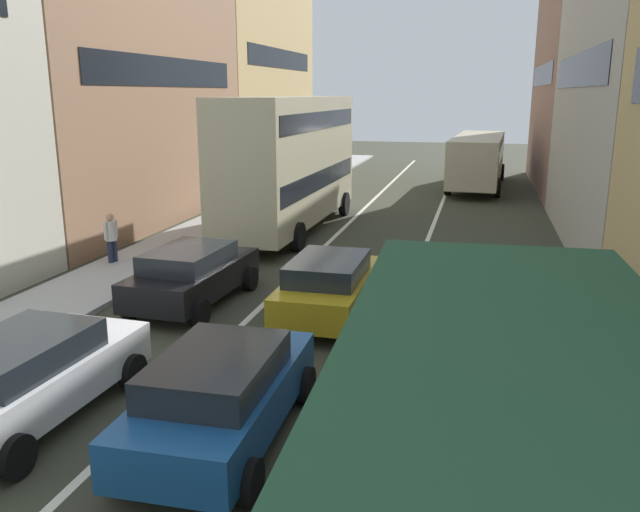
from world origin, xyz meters
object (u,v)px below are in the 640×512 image
bus_mid_queue_primary (290,157)px  bus_far_queue_secondary (478,157)px  hatchback_centre_lane_third (329,285)px  sedan_centre_lane_second (222,393)px  wagon_left_lane_second (28,375)px  pedestrian_near_kerb (111,236)px  sedan_left_lane_third (192,274)px  sedan_right_lane_behind_truck (469,324)px  removalist_box_truck (495,468)px

bus_mid_queue_primary → bus_far_queue_secondary: 15.35m
hatchback_centre_lane_third → sedan_centre_lane_second: bearing=177.3°
wagon_left_lane_second → pedestrian_near_kerb: pedestrian_near_kerb is taller
sedan_left_lane_third → sedan_right_lane_behind_truck: same height
sedan_centre_lane_second → sedan_right_lane_behind_truck: bearing=-42.7°
removalist_box_truck → sedan_centre_lane_second: 5.04m
sedan_left_lane_third → pedestrian_near_kerb: 4.85m
sedan_left_lane_third → bus_far_queue_secondary: bus_far_queue_secondary is taller
removalist_box_truck → pedestrian_near_kerb: 16.25m
hatchback_centre_lane_third → sedan_right_lane_behind_truck: same height
hatchback_centre_lane_third → pedestrian_near_kerb: 8.08m
sedan_left_lane_third → bus_far_queue_secondary: (6.67, 22.91, 0.96)m
sedan_left_lane_third → hatchback_centre_lane_third: bearing=-89.5°
bus_mid_queue_primary → sedan_left_lane_third: bearing=-177.9°
sedan_left_lane_third → sedan_right_lane_behind_truck: 7.11m
sedan_left_lane_third → bus_far_queue_secondary: size_ratio=0.41×
wagon_left_lane_second → pedestrian_near_kerb: 9.80m
wagon_left_lane_second → sedan_left_lane_third: same height
hatchback_centre_lane_third → sedan_left_lane_third: same height
bus_far_queue_secondary → pedestrian_near_kerb: size_ratio=6.39×
sedan_left_lane_third → bus_far_queue_secondary: 23.88m
removalist_box_truck → hatchback_centre_lane_third: bearing=19.8°
wagon_left_lane_second → bus_mid_queue_primary: 15.52m
sedan_centre_lane_second → sedan_right_lane_behind_truck: (3.55, 3.98, 0.00)m
sedan_centre_lane_second → bus_far_queue_secondary: 29.15m
hatchback_centre_lane_third → sedan_left_lane_third: 3.56m
bus_mid_queue_primary → wagon_left_lane_second: bearing=-178.3°
sedan_left_lane_third → sedan_right_lane_behind_truck: size_ratio=1.01×
removalist_box_truck → bus_far_queue_secondary: removalist_box_truck is taller
removalist_box_truck → sedan_centre_lane_second: size_ratio=1.80×
removalist_box_truck → sedan_left_lane_third: removalist_box_truck is taller
removalist_box_truck → hatchback_centre_lane_third: size_ratio=1.81×
removalist_box_truck → bus_mid_queue_primary: (-7.30, 18.24, 0.86)m
sedan_centre_lane_second → sedan_left_lane_third: 6.85m
sedan_right_lane_behind_truck → bus_mid_queue_primary: bearing=30.0°
removalist_box_truck → bus_mid_queue_primary: 19.67m
removalist_box_truck → hatchback_centre_lane_third: 9.65m
sedan_centre_lane_second → bus_mid_queue_primary: size_ratio=0.41×
pedestrian_near_kerb → bus_mid_queue_primary: bearing=71.5°
bus_mid_queue_primary → bus_far_queue_secondary: size_ratio=0.99×
sedan_right_lane_behind_truck → bus_mid_queue_primary: size_ratio=0.41×
hatchback_centre_lane_third → bus_far_queue_secondary: bearing=-7.5°
sedan_right_lane_behind_truck → sedan_left_lane_third: bearing=71.5°
wagon_left_lane_second → bus_mid_queue_primary: (-0.17, 15.38, 2.03)m
removalist_box_truck → pedestrian_near_kerb: (-11.10, 11.82, -1.03)m
sedan_centre_lane_second → wagon_left_lane_second: bearing=91.7°
wagon_left_lane_second → sedan_left_lane_third: (-0.01, 6.17, 0.00)m
wagon_left_lane_second → bus_far_queue_secondary: 29.85m
bus_far_queue_secondary → sedan_right_lane_behind_truck: bearing=-176.7°
wagon_left_lane_second → bus_mid_queue_primary: size_ratio=0.41×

